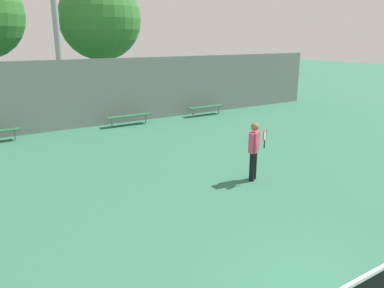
% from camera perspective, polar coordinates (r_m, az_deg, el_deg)
% --- Properties ---
extents(tennis_player, '(0.52, 0.50, 1.60)m').
position_cam_1_polar(tennis_player, '(10.16, 9.46, -0.64)').
color(tennis_player, black).
rests_on(tennis_player, ground_plane).
extents(bench_courtside_near, '(1.98, 0.40, 0.44)m').
position_cam_1_polar(bench_courtside_near, '(18.88, 2.19, 5.62)').
color(bench_courtside_near, '#28663D').
rests_on(bench_courtside_near, ground_plane).
extents(bench_adjacent_court, '(2.04, 0.40, 0.44)m').
position_cam_1_polar(bench_adjacent_court, '(16.88, -9.58, 4.19)').
color(bench_adjacent_court, '#28663D').
rests_on(bench_adjacent_court, ground_plane).
extents(back_fence, '(27.44, 0.06, 2.91)m').
position_cam_1_polar(back_fence, '(16.61, -17.90, 7.14)').
color(back_fence, gray).
rests_on(back_fence, ground_plane).
extents(tree_green_tall, '(4.18, 4.18, 6.79)m').
position_cam_1_polar(tree_green_tall, '(20.77, -13.82, 17.98)').
color(tree_green_tall, brown).
rests_on(tree_green_tall, ground_plane).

